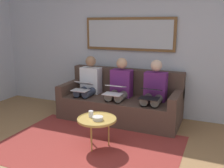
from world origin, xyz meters
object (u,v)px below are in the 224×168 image
Objects in this scene: bowl at (98,118)px; person_middle at (120,87)px; coffee_table at (97,120)px; cup at (91,114)px; laptop_black at (150,93)px; person_left at (154,91)px; laptop_silver at (82,86)px; framed_mirror at (129,34)px; laptop_white at (114,90)px; person_right at (89,84)px; couch at (121,102)px.

bowl is 0.13× the size of person_middle.
cup reaches higher than coffee_table.
laptop_black is (-0.49, -0.95, 0.18)m from bowl.
person_left reaches higher than laptop_silver.
framed_mirror reaches higher than person_middle.
laptop_white is 0.69m from person_right.
bowl reaches higher than coffee_table.
cup is at bearing 90.20° from laptop_white.
couch is 0.78m from laptop_black.
couch is 1.93× the size of person_right.
couch reaches higher than coffee_table.
framed_mirror reaches higher than person_left.
laptop_silver is (0.00, 0.24, 0.01)m from person_right.
framed_mirror reaches higher than couch.
laptop_silver is at bearing -50.37° from bowl.
framed_mirror reaches higher than bowl.
person_middle is (0.15, -1.19, 0.16)m from bowl.
laptop_black is (0.00, 0.24, 0.02)m from person_left.
laptop_silver reaches higher than laptop_white.
couch is 5.98× the size of laptop_black.
laptop_white is at bearing -81.13° from bowl.
person_left is at bearing 180.00° from person_middle.
cup is 0.08× the size of person_right.
framed_mirror is at bearing -144.47° from person_right.
person_right is (0.64, -1.12, 0.14)m from cup.
person_right reaches higher than cup.
laptop_black is 1.28m from laptop_silver.
couch is 0.31m from person_middle.
framed_mirror is 4.84× the size of laptop_black.
laptop_white is 1.02× the size of laptop_silver.
person_middle is 3.31× the size of laptop_silver.
bowl is (-0.15, 1.65, -1.10)m from framed_mirror.
laptop_black is at bearing -117.42° from bowl.
person_left is (-0.53, -1.15, 0.19)m from coffee_table.
person_left and person_right have the same top height.
person_left is 0.24m from laptop_black.
laptop_white is at bearing -89.80° from cup.
framed_mirror is 1.32m from laptop_silver.
cup is 1.12m from person_middle.
couch is 1.93× the size of person_middle.
bowl is 0.13× the size of person_left.
person_left reaches higher than coffee_table.
person_left is at bearing -114.73° from coffee_table.
framed_mirror is at bearing -84.89° from bowl.
laptop_silver is (1.28, -0.00, -0.01)m from laptop_black.
bowl is at bearing 153.25° from cup.
laptop_white is at bearing 20.95° from person_left.
cup is at bearing -16.84° from coffee_table.
laptop_silver is at bearing 10.55° from person_left.
person_right is at bearing 0.00° from person_left.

